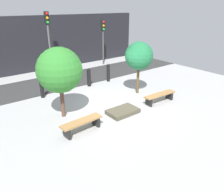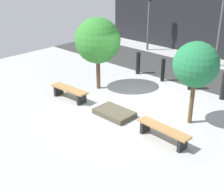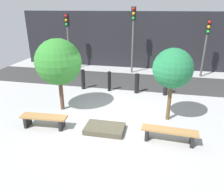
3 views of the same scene
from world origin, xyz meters
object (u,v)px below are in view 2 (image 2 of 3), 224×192
Objects in this scene: bollard_center at (191,78)px; traffic_light_west at (149,7)px; bench_right at (163,131)px; planter_bed at (114,113)px; tree_behind_left_bench at (98,41)px; bollard_right at (224,86)px; tree_behind_right_bench at (196,65)px; bollard_left at (163,70)px; bench_left at (70,91)px; bollard_far_left at (138,63)px; traffic_light_mid_west at (222,10)px.

bollard_center is 0.27× the size of traffic_light_west.
planter_bed is (-2.18, 0.20, -0.23)m from bench_right.
bench_right is 0.60× the size of tree_behind_left_bench.
tree_behind_left_bench is 5.20m from bollard_right.
tree_behind_right_bench is at bearing 93.41° from bench_right.
planter_bed is 3.97m from bollard_center.
tree_behind_right_bench is 4.12m from bollard_left.
bench_left is 4.36m from bench_right.
bollard_far_left is 2.82m from bollard_center.
bollard_right reaches higher than planter_bed.
bench_right is 0.65× the size of tree_behind_right_bench.
traffic_light_mid_west is (-2.18, 6.13, 0.76)m from tree_behind_right_bench.
tree_behind_left_bench is 2.95m from bollard_far_left.
bench_right is 4.93m from tree_behind_left_bench.
traffic_light_mid_west reaches higher than bollard_right.
bollard_right is (-0.07, 4.09, 0.21)m from bench_right.
bench_left is at bearing -105.83° from traffic_light_mid_west.
planter_bed is at bearing 1.84° from bench_left.
bollard_center is at bearing 51.40° from bench_left.
bollard_far_left is 1.04× the size of bollard_center.
traffic_light_west is at bearing -179.99° from traffic_light_mid_west.
bench_right is at bearing -89.05° from bollard_right.
bollard_right is (1.41, 0.00, 0.03)m from bollard_center.
tree_behind_right_bench reaches higher than bollard_far_left.
bollard_right is (4.22, 0.00, 0.01)m from bollard_far_left.
bench_right is at bearing -19.64° from tree_behind_left_bench.
planter_bed is 0.49× the size of tree_behind_right_bench.
bench_left is 0.94× the size of bench_right.
bollard_far_left is 4.67m from traffic_light_west.
bollard_left is (1.48, 4.09, 0.18)m from bench_left.
bench_left reaches higher than bench_right.
tree_behind_left_bench is 0.73× the size of traffic_light_mid_west.
bollard_right reaches higher than bench_left.
bollard_far_left is 0.98× the size of bollard_right.
bollard_right is at bearing -59.60° from traffic_light_mid_west.
traffic_light_mid_west reaches higher than tree_behind_right_bench.
bollard_left is at bearing 180.00° from bollard_right.
planter_bed is 1.28× the size of bollard_right.
bollard_center is (-1.48, 4.09, 0.18)m from bench_right.
bollard_center is (2.82, 0.00, -0.02)m from bollard_far_left.
bollard_left reaches higher than bench_right.
bollard_center is at bearing 180.00° from bollard_right.
bollard_far_left is 1.02× the size of bollard_left.
bench_left is at bearing -109.84° from bollard_left.
tree_behind_left_bench reaches higher than bollard_right.
bollard_far_left is 0.29× the size of traffic_light_west.
planter_bed is 3.22m from tree_behind_left_bench.
bench_left is at bearing -74.42° from traffic_light_west.
planter_bed is at bearing -100.26° from bollard_center.
bollard_right is (4.29, 4.09, 0.21)m from bench_left.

